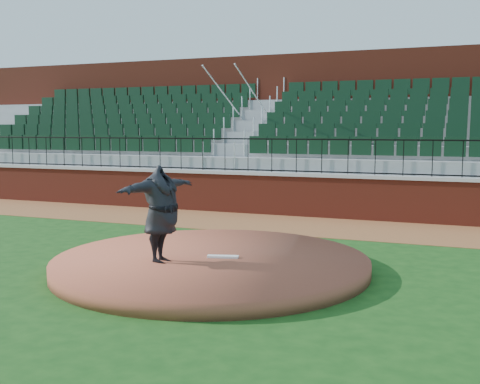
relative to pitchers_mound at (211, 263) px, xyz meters
name	(u,v)px	position (x,y,z in m)	size (l,w,h in m)	color
ground	(210,269)	(-0.04, 0.03, -0.12)	(90.00, 90.00, 0.00)	#164212
warning_track	(293,224)	(-0.04, 5.43, -0.12)	(34.00, 3.20, 0.01)	brown
field_wall	(308,197)	(-0.04, 7.03, 0.47)	(34.00, 0.35, 1.20)	maroon
wall_cap	(309,175)	(-0.04, 7.03, 1.12)	(34.00, 0.45, 0.10)	#B7B7B7
wall_railing	(309,156)	(-0.04, 7.03, 1.67)	(34.00, 0.05, 1.00)	black
seating_stands	(330,138)	(-0.04, 9.76, 2.18)	(34.00, 5.10, 4.60)	gray
concourse_wall	(347,125)	(-0.04, 12.56, 2.62)	(34.00, 0.50, 5.50)	maroon
pitchers_mound	(211,263)	(0.00, 0.00, 0.00)	(5.82, 5.82, 0.25)	brown
pitching_rubber	(223,257)	(0.23, 0.01, 0.14)	(0.58, 0.14, 0.04)	white
pitcher	(161,214)	(-0.65, -0.70, 0.99)	(2.13, 0.58, 1.73)	black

